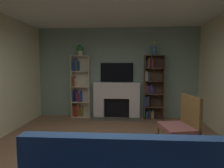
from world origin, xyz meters
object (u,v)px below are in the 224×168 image
object	(u,v)px
fireplace	(117,99)
vase_with_flowers	(154,51)
coffee_table	(124,164)
bookshelf_left	(79,89)
armchair	(182,124)
potted_plant	(80,50)
tv	(117,72)
bookshelf_right	(151,89)

from	to	relation	value
fireplace	vase_with_flowers	bearing A→B (deg)	-1.76
fireplace	vase_with_flowers	distance (m)	1.84
coffee_table	bookshelf_left	bearing A→B (deg)	112.63
bookshelf_left	armchair	distance (m)	3.47
vase_with_flowers	fireplace	bearing A→B (deg)	178.24
vase_with_flowers	potted_plant	bearing A→B (deg)	179.99
tv	vase_with_flowers	size ratio (longest dim) A/B	2.44
tv	armchair	bearing A→B (deg)	-61.28
vase_with_flowers	coffee_table	xyz separation A→B (m)	(-0.82, -3.46, -1.71)
tv	coffee_table	size ratio (longest dim) A/B	1.03
fireplace	coffee_table	distance (m)	3.52
tv	coffee_table	world-z (taller)	tv
vase_with_flowers	coffee_table	size ratio (longest dim) A/B	0.42
armchair	tv	bearing A→B (deg)	118.72
fireplace	bookshelf_right	xyz separation A→B (m)	(1.05, -0.01, 0.33)
potted_plant	armchair	size ratio (longest dim) A/B	0.30
bookshelf_left	coffee_table	size ratio (longest dim) A/B	1.97
fireplace	coffee_table	bearing A→B (deg)	-85.26
bookshelf_left	armchair	bearing A→B (deg)	-43.33
armchair	fireplace	bearing A→B (deg)	119.60
bookshelf_right	potted_plant	size ratio (longest dim) A/B	5.95
potted_plant	bookshelf_right	bearing A→B (deg)	0.66
tv	armchair	xyz separation A→B (m)	(1.33, -2.43, -0.85)
bookshelf_right	fireplace	bearing A→B (deg)	179.51
bookshelf_left	bookshelf_right	size ratio (longest dim) A/B	1.00
potted_plant	armchair	xyz separation A→B (m)	(2.45, -2.31, -1.54)
tv	armchair	size ratio (longest dim) A/B	0.94
bookshelf_right	potted_plant	xyz separation A→B (m)	(-2.16, -0.03, 1.17)
fireplace	coffee_table	world-z (taller)	fireplace
tv	potted_plant	world-z (taller)	potted_plant
bookshelf_left	bookshelf_right	distance (m)	2.22
potted_plant	armchair	distance (m)	3.70
potted_plant	bookshelf_left	bearing A→B (deg)	139.39
bookshelf_left	armchair	size ratio (longest dim) A/B	1.80
tv	bookshelf_right	size ratio (longest dim) A/B	0.52
fireplace	armchair	distance (m)	2.70
fireplace	bookshelf_right	size ratio (longest dim) A/B	0.79
tv	potted_plant	distance (m)	1.32
vase_with_flowers	bookshelf_right	bearing A→B (deg)	158.97
bookshelf_left	bookshelf_right	world-z (taller)	same
fireplace	tv	bearing A→B (deg)	90.00
bookshelf_left	armchair	world-z (taller)	bookshelf_left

